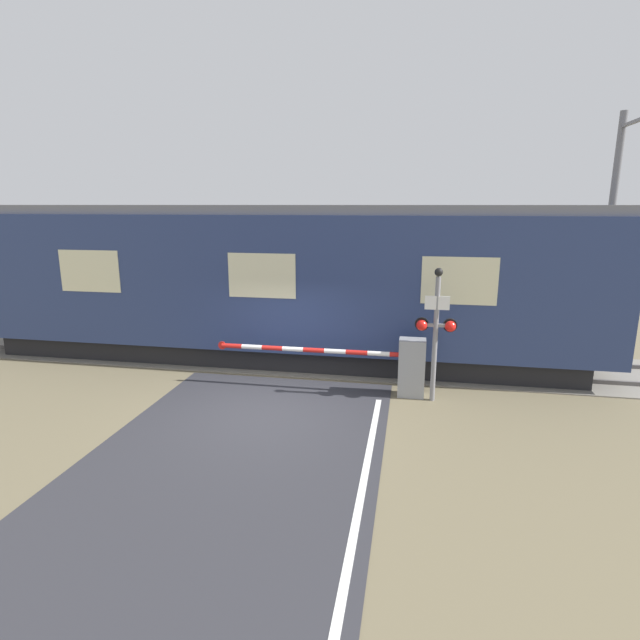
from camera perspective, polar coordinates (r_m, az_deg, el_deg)
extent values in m
plane|color=#6B6047|center=(10.99, -6.05, -10.26)|extent=(80.00, 80.00, 0.00)
cube|color=slate|center=(14.40, -1.79, -4.41)|extent=(36.00, 3.20, 0.03)
cube|color=#595451|center=(13.71, -2.44, -5.04)|extent=(36.00, 0.08, 0.10)
cube|color=#595451|center=(15.05, -1.21, -3.36)|extent=(36.00, 0.08, 0.10)
cube|color=black|center=(14.49, -4.66, -3.16)|extent=(15.99, 2.58, 0.60)
cube|color=navy|center=(14.05, -4.82, 4.86)|extent=(17.38, 3.03, 3.49)
cube|color=slate|center=(13.91, -4.97, 12.48)|extent=(17.03, 2.79, 0.24)
cube|color=beige|center=(12.06, 15.64, 4.32)|extent=(1.74, 0.02, 1.12)
cube|color=beige|center=(12.57, -6.68, 5.05)|extent=(1.74, 0.02, 1.12)
cube|color=beige|center=(14.70, -24.85, 5.09)|extent=(1.74, 0.02, 1.12)
cube|color=gray|center=(11.70, 10.42, -5.39)|extent=(0.60, 0.44, 1.35)
cylinder|color=gray|center=(11.61, 10.48, -4.01)|extent=(0.16, 0.16, 0.18)
cylinder|color=red|center=(11.61, 9.22, -3.95)|extent=(0.51, 0.11, 0.11)
cylinder|color=white|center=(11.63, 6.71, -3.84)|extent=(0.51, 0.11, 0.11)
cylinder|color=red|center=(11.68, 4.21, -3.73)|extent=(0.51, 0.11, 0.11)
cylinder|color=white|center=(11.74, 1.73, -3.60)|extent=(0.51, 0.11, 0.11)
cylinder|color=red|center=(11.82, -0.71, -3.47)|extent=(0.51, 0.11, 0.11)
cylinder|color=white|center=(11.93, -3.12, -3.34)|extent=(0.51, 0.11, 0.11)
cylinder|color=red|center=(12.06, -5.47, -3.20)|extent=(0.51, 0.11, 0.11)
cylinder|color=white|center=(12.20, -7.78, -3.07)|extent=(0.51, 0.11, 0.11)
cylinder|color=red|center=(12.37, -10.02, -2.93)|extent=(0.51, 0.11, 0.11)
cylinder|color=red|center=(12.46, -11.12, -2.86)|extent=(0.20, 0.02, 0.20)
cylinder|color=gray|center=(11.31, 13.02, -2.26)|extent=(0.11, 0.11, 2.83)
cube|color=gray|center=(11.23, 13.11, -0.59)|extent=(0.73, 0.07, 0.07)
sphere|color=red|center=(11.17, 11.55, -0.59)|extent=(0.24, 0.24, 0.24)
sphere|color=red|center=(11.20, 14.68, -0.72)|extent=(0.24, 0.24, 0.24)
cylinder|color=black|center=(11.28, 11.55, -0.46)|extent=(0.30, 0.06, 0.30)
cylinder|color=black|center=(11.31, 14.64, -0.58)|extent=(0.30, 0.06, 0.30)
cube|color=white|center=(11.08, 13.25, 1.92)|extent=(0.53, 0.02, 0.30)
sphere|color=black|center=(11.02, 13.42, 5.35)|extent=(0.18, 0.18, 0.18)
cylinder|color=slate|center=(16.56, 30.05, 8.11)|extent=(0.20, 0.20, 6.81)
cube|color=slate|center=(15.82, 32.46, 18.65)|extent=(0.10, 1.80, 0.08)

